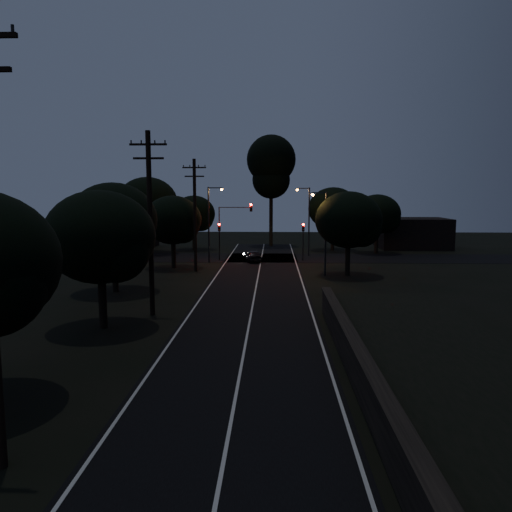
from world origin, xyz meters
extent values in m
plane|color=black|center=(0.00, 0.00, 0.00)|extent=(160.00, 160.00, 0.00)
cube|color=black|center=(0.00, 22.00, 0.01)|extent=(8.00, 70.00, 0.02)
cube|color=black|center=(0.00, 42.00, 0.01)|extent=(60.00, 8.00, 0.02)
cube|color=beige|center=(0.00, 22.00, 0.03)|extent=(0.12, 70.00, 0.01)
cube|color=beige|center=(-3.75, 22.00, 0.03)|extent=(0.12, 70.00, 0.01)
cube|color=beige|center=(3.75, 22.00, 0.03)|extent=(0.12, 70.00, 0.01)
cube|color=black|center=(4.60, 3.00, 0.75)|extent=(0.40, 26.00, 1.50)
cube|color=black|center=(4.60, 3.00, 1.55)|extent=(0.55, 26.00, 0.10)
cube|color=black|center=(8.00, 3.00, 0.60)|extent=(6.50, 26.00, 1.20)
cylinder|color=black|center=(-6.00, 15.00, 5.50)|extent=(0.30, 0.30, 11.00)
cube|color=black|center=(-6.00, 15.00, 10.20)|extent=(2.20, 0.12, 0.12)
cube|color=black|center=(-6.00, 15.00, 9.40)|extent=(1.80, 0.12, 0.12)
cylinder|color=black|center=(-6.00, 32.00, 5.25)|extent=(0.30, 0.30, 10.50)
cube|color=black|center=(-6.00, 32.00, 9.70)|extent=(2.20, 0.12, 0.12)
cube|color=black|center=(-6.00, 32.00, 8.90)|extent=(1.80, 0.12, 0.12)
cylinder|color=black|center=(-8.00, 12.00, 1.40)|extent=(0.44, 0.44, 2.80)
ellipsoid|color=black|center=(-8.00, 12.00, 5.03)|extent=(5.94, 5.94, 5.05)
sphere|color=black|center=(-6.96, 11.41, 4.44)|extent=(3.57, 3.57, 3.57)
cylinder|color=black|center=(-10.50, 22.00, 1.50)|extent=(0.44, 0.44, 2.99)
ellipsoid|color=black|center=(-10.50, 22.00, 5.41)|extent=(6.46, 6.46, 5.49)
sphere|color=black|center=(-9.37, 21.35, 4.77)|extent=(3.87, 3.87, 3.87)
cylinder|color=black|center=(-8.50, 34.00, 1.32)|extent=(0.44, 0.44, 2.64)
ellipsoid|color=black|center=(-8.50, 34.00, 4.74)|extent=(5.62, 5.62, 4.78)
sphere|color=black|center=(-7.52, 33.44, 4.18)|extent=(3.37, 3.37, 3.37)
cylinder|color=black|center=(-9.00, 50.00, 1.30)|extent=(0.44, 0.44, 2.59)
ellipsoid|color=black|center=(-9.00, 50.00, 4.68)|extent=(5.56, 5.56, 4.72)
sphere|color=black|center=(-8.03, 49.44, 4.12)|extent=(3.33, 3.33, 3.33)
cylinder|color=black|center=(-14.00, 46.00, 1.73)|extent=(0.44, 0.44, 3.46)
ellipsoid|color=black|center=(-14.00, 46.00, 6.20)|extent=(7.29, 7.29, 6.20)
sphere|color=black|center=(-12.72, 45.27, 5.47)|extent=(4.38, 4.38, 4.38)
cylinder|color=black|center=(9.00, 50.00, 1.49)|extent=(0.44, 0.44, 2.98)
ellipsoid|color=black|center=(9.00, 50.00, 5.38)|extent=(6.40, 6.40, 5.44)
sphere|color=black|center=(10.12, 49.36, 4.74)|extent=(3.84, 3.84, 3.84)
cylinder|color=black|center=(14.00, 47.00, 1.33)|extent=(0.44, 0.44, 2.66)
ellipsoid|color=black|center=(14.00, 47.00, 4.79)|extent=(5.68, 5.68, 4.83)
sphere|color=black|center=(14.99, 46.43, 4.22)|extent=(3.41, 3.41, 3.41)
cylinder|color=black|center=(8.00, 30.00, 1.40)|extent=(0.44, 0.44, 2.79)
ellipsoid|color=black|center=(8.00, 30.00, 5.01)|extent=(5.92, 5.92, 5.03)
sphere|color=black|center=(9.04, 29.41, 4.42)|extent=(3.55, 3.55, 3.55)
cylinder|color=black|center=(1.00, 55.00, 4.20)|extent=(0.50, 0.50, 8.40)
sphere|color=black|center=(1.00, 55.00, 11.91)|extent=(6.72, 6.72, 6.72)
sphere|color=black|center=(1.00, 55.00, 9.16)|extent=(5.19, 5.19, 5.19)
cube|color=black|center=(-20.00, 52.00, 2.20)|extent=(10.00, 8.00, 4.40)
cube|color=black|center=(20.00, 53.00, 2.00)|extent=(9.00, 7.00, 4.00)
cylinder|color=black|center=(-4.60, 40.00, 1.60)|extent=(0.12, 0.12, 3.20)
cube|color=black|center=(-4.60, 40.00, 3.65)|extent=(0.28, 0.22, 0.90)
sphere|color=#FF0705|center=(-4.60, 39.87, 3.95)|extent=(0.22, 0.22, 0.22)
cylinder|color=black|center=(4.60, 40.00, 1.60)|extent=(0.12, 0.12, 3.20)
cube|color=black|center=(4.60, 40.00, 3.65)|extent=(0.28, 0.22, 0.90)
sphere|color=#FF0705|center=(4.60, 39.87, 3.95)|extent=(0.22, 0.22, 0.22)
cylinder|color=black|center=(-4.60, 40.00, 2.50)|extent=(0.12, 0.12, 5.00)
cube|color=black|center=(-1.10, 40.00, 5.80)|extent=(0.28, 0.22, 0.90)
sphere|color=#FF0705|center=(-1.10, 39.87, 6.10)|extent=(0.22, 0.22, 0.22)
cube|color=black|center=(-2.85, 40.00, 5.80)|extent=(3.50, 0.08, 0.08)
cylinder|color=black|center=(-5.50, 38.00, 4.00)|extent=(0.16, 0.16, 8.00)
cube|color=black|center=(-4.80, 38.00, 7.90)|extent=(1.40, 0.10, 0.10)
cube|color=black|center=(-4.10, 38.00, 7.85)|extent=(0.35, 0.22, 0.12)
sphere|color=orange|center=(-4.10, 38.00, 7.75)|extent=(0.26, 0.26, 0.26)
cylinder|color=black|center=(5.50, 44.00, 4.00)|extent=(0.16, 0.16, 8.00)
cube|color=black|center=(4.80, 44.00, 7.90)|extent=(1.40, 0.10, 0.10)
cube|color=black|center=(4.10, 44.00, 7.85)|extent=(0.35, 0.22, 0.12)
sphere|color=orange|center=(4.10, 44.00, 7.75)|extent=(0.26, 0.26, 0.26)
cylinder|color=black|center=(6.00, 30.00, 3.75)|extent=(0.16, 0.16, 7.50)
cube|color=black|center=(5.40, 30.00, 7.40)|extent=(1.20, 0.10, 0.10)
cube|color=black|center=(4.80, 30.00, 7.35)|extent=(0.35, 0.22, 0.12)
sphere|color=orange|center=(4.80, 30.00, 7.25)|extent=(0.26, 0.26, 0.26)
imported|color=black|center=(-0.89, 38.82, 0.63)|extent=(2.37, 3.96, 1.26)
camera|label=1|loc=(1.35, -14.47, 7.40)|focal=35.00mm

